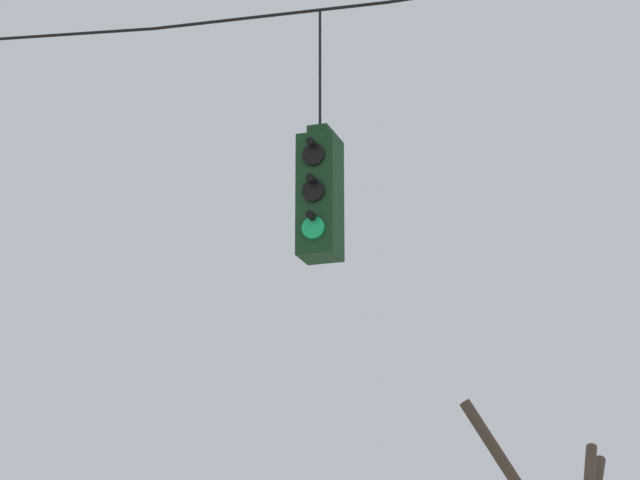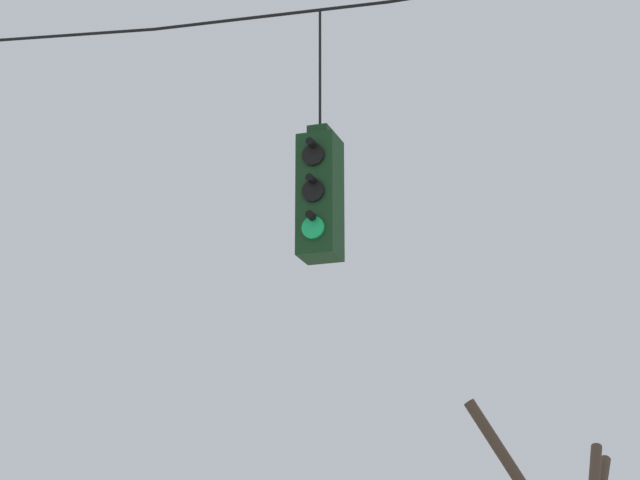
% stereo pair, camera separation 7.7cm
% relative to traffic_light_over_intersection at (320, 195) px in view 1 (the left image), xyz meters
% --- Properties ---
extents(traffic_light_over_intersection, '(0.34, 0.46, 2.37)m').
position_rel_traffic_light_over_intersection_xyz_m(traffic_light_over_intersection, '(0.00, 0.00, 0.00)').
color(traffic_light_over_intersection, '#143819').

